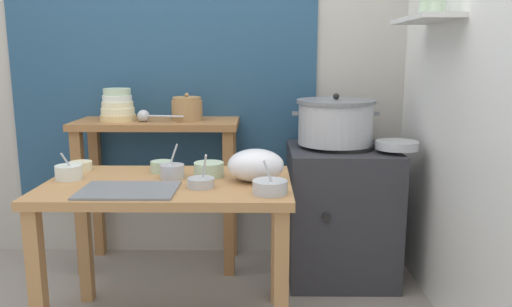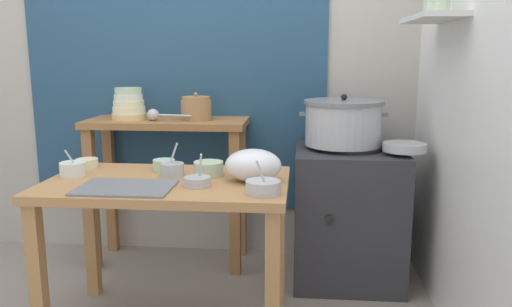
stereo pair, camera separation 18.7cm
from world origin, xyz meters
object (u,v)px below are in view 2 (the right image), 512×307
object	(u,v)px
prep_bowl_4	(87,163)
prep_bowl_5	(172,169)
clay_pot	(196,108)
prep_bowl_3	(197,181)
bowl_stack_enamel	(129,105)
back_shelf_table	(168,156)
steamer_pot	(343,123)
plastic_bag	(253,165)
wide_pan	(405,147)
serving_tray	(125,188)
prep_table	(168,203)
prep_bowl_6	(263,187)
prep_bowl_0	(164,165)
ladle	(155,115)
stove_block	(347,214)
prep_bowl_2	(209,168)
prep_bowl_1	(73,168)

from	to	relation	value
prep_bowl_4	prep_bowl_5	world-z (taller)	prep_bowl_5
clay_pot	prep_bowl_3	distance (m)	0.90
bowl_stack_enamel	back_shelf_table	bearing A→B (deg)	3.79
steamer_pot	bowl_stack_enamel	xyz separation A→B (m)	(-1.26, 0.10, 0.08)
steamer_pot	clay_pot	size ratio (longest dim) A/B	2.73
plastic_bag	wide_pan	world-z (taller)	plastic_bag
bowl_stack_enamel	prep_bowl_5	bearing A→B (deg)	-57.65
prep_bowl_3	prep_bowl_5	size ratio (longest dim) A/B	0.95
prep_bowl_5	plastic_bag	bearing A→B (deg)	-7.48
serving_tray	prep_bowl_3	bearing A→B (deg)	13.48
prep_table	prep_bowl_6	size ratio (longest dim) A/B	7.63
plastic_bag	prep_bowl_6	xyz separation A→B (m)	(0.06, -0.21, -0.04)
prep_bowl_0	prep_bowl_5	size ratio (longest dim) A/B	0.68
serving_tray	plastic_bag	xyz separation A→B (m)	(0.53, 0.18, 0.07)
ladle	serving_tray	world-z (taller)	ladle
prep_bowl_4	bowl_stack_enamel	bearing A→B (deg)	84.41
stove_block	prep_bowl_2	distance (m)	0.96
ladle	prep_bowl_2	distance (m)	0.75
clay_pot	prep_bowl_1	bearing A→B (deg)	-121.60
stove_block	prep_bowl_1	distance (m)	1.51
steamer_pot	prep_bowl_2	bearing A→B (deg)	-140.54
prep_bowl_1	prep_bowl_2	xyz separation A→B (m)	(0.63, 0.06, 0.00)
wide_pan	prep_bowl_1	world-z (taller)	prep_bowl_1
prep_bowl_2	prep_bowl_3	bearing A→B (deg)	-94.16
prep_table	prep_bowl_2	distance (m)	0.25
serving_tray	prep_bowl_0	world-z (taller)	prep_bowl_0
bowl_stack_enamel	serving_tray	world-z (taller)	bowl_stack_enamel
stove_block	prep_bowl_3	world-z (taller)	prep_bowl_3
prep_table	prep_bowl_3	world-z (taller)	prep_bowl_3
back_shelf_table	stove_block	world-z (taller)	back_shelf_table
plastic_bag	prep_bowl_1	bearing A→B (deg)	178.24
prep_bowl_0	bowl_stack_enamel	bearing A→B (deg)	122.61
serving_tray	prep_bowl_3	xyz separation A→B (m)	(0.29, 0.07, 0.02)
clay_pot	prep_bowl_1	xyz separation A→B (m)	(-0.44, -0.72, -0.21)
bowl_stack_enamel	prep_bowl_2	size ratio (longest dim) A/B	1.47
stove_block	prep_bowl_4	world-z (taller)	stove_block
ladle	prep_bowl_3	distance (m)	0.91
ladle	prep_bowl_1	size ratio (longest dim) A/B	2.07
ladle	plastic_bag	world-z (taller)	ladle
wide_pan	prep_bowl_5	xyz separation A→B (m)	(-1.14, -0.43, -0.05)
prep_bowl_4	prep_bowl_6	world-z (taller)	prep_bowl_6
prep_table	back_shelf_table	size ratio (longest dim) A/B	1.15
prep_table	prep_bowl_5	distance (m)	0.16
prep_table	prep_bowl_1	xyz separation A→B (m)	(-0.46, 0.04, 0.15)
prep_bowl_1	prep_bowl_2	bearing A→B (deg)	5.54
back_shelf_table	clay_pot	bearing A→B (deg)	0.00
prep_bowl_1	steamer_pot	bearing A→B (deg)	25.12
bowl_stack_enamel	prep_bowl_4	world-z (taller)	bowl_stack_enamel
steamer_pot	prep_bowl_3	size ratio (longest dim) A/B	3.26
clay_pot	prep_bowl_0	world-z (taller)	clay_pot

